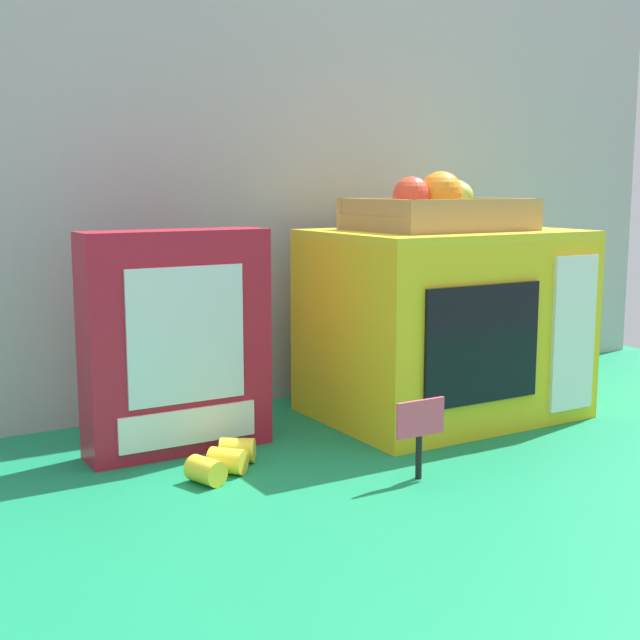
# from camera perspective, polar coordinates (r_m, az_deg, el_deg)

# --- Properties ---
(ground_plane) EXTENTS (1.70, 1.70, 0.00)m
(ground_plane) POSITION_cam_1_polar(r_m,az_deg,el_deg) (1.31, 3.44, -6.89)
(ground_plane) COLOR #147A4C
(ground_plane) RESTS_ON ground
(display_back_panel) EXTENTS (1.61, 0.03, 0.78)m
(display_back_panel) POSITION_cam_1_polar(r_m,az_deg,el_deg) (1.45, -1.39, 10.15)
(display_back_panel) COLOR #A0A3A8
(display_back_panel) RESTS_ON ground
(toy_microwave) EXTENTS (0.39, 0.29, 0.29)m
(toy_microwave) POSITION_cam_1_polar(r_m,az_deg,el_deg) (1.35, 8.24, -0.21)
(toy_microwave) COLOR yellow
(toy_microwave) RESTS_ON ground
(food_groups_crate) EXTENTS (0.25, 0.19, 0.09)m
(food_groups_crate) POSITION_cam_1_polar(r_m,az_deg,el_deg) (1.33, 7.85, 7.22)
(food_groups_crate) COLOR #A37F51
(food_groups_crate) RESTS_ON toy_microwave
(cookie_set_box) EXTENTS (0.25, 0.07, 0.30)m
(cookie_set_box) POSITION_cam_1_polar(r_m,az_deg,el_deg) (1.16, -9.53, -1.50)
(cookie_set_box) COLOR #B2192D
(cookie_set_box) RESTS_ON ground
(price_sign) EXTENTS (0.07, 0.01, 0.10)m
(price_sign) POSITION_cam_1_polar(r_m,az_deg,el_deg) (1.06, 6.70, -7.08)
(price_sign) COLOR black
(price_sign) RESTS_ON ground
(loose_toy_banana) EXTENTS (0.12, 0.11, 0.03)m
(loose_toy_banana) POSITION_cam_1_polar(r_m,az_deg,el_deg) (1.09, -6.44, -9.29)
(loose_toy_banana) COLOR yellow
(loose_toy_banana) RESTS_ON ground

